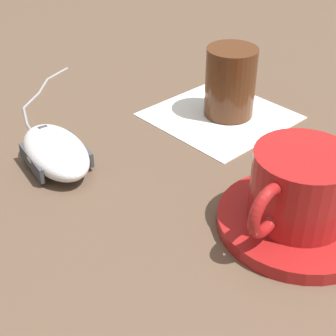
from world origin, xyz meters
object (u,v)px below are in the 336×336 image
(saucer, at_px, (298,220))
(drinking_glass, at_px, (230,82))
(coffee_cup, at_px, (298,188))
(computer_mouse, at_px, (56,152))

(saucer, bearing_deg, drinking_glass, 62.87)
(coffee_cup, relative_size, drinking_glass, 1.39)
(coffee_cup, relative_size, computer_mouse, 1.00)
(coffee_cup, bearing_deg, computer_mouse, 117.70)
(coffee_cup, distance_m, drinking_glass, 0.22)
(saucer, height_order, computer_mouse, computer_mouse)
(saucer, height_order, drinking_glass, drinking_glass)
(saucer, xyz_separation_m, coffee_cup, (-0.01, 0.00, 0.04))
(computer_mouse, bearing_deg, coffee_cup, -62.30)
(coffee_cup, height_order, drinking_glass, drinking_glass)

